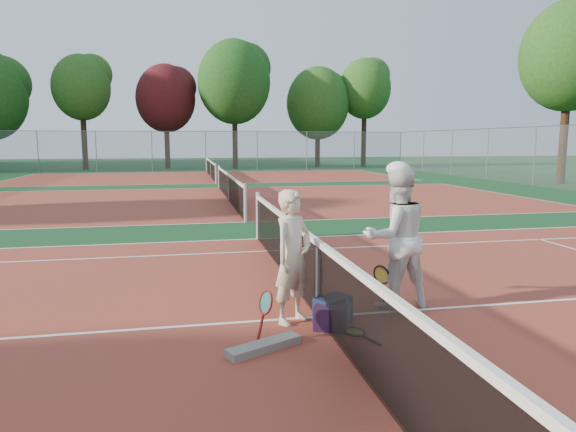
{
  "coord_description": "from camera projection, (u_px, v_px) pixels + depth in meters",
  "views": [
    {
      "loc": [
        -1.64,
        -6.19,
        2.27
      ],
      "look_at": [
        0.0,
        1.96,
        1.05
      ],
      "focal_mm": 32.0,
      "sensor_mm": 36.0,
      "label": 1
    }
  ],
  "objects": [
    {
      "name": "water_bottle",
      "position": [
        347.0,
        314.0,
        6.33
      ],
      "size": [
        0.09,
        0.09,
        0.3
      ],
      "primitive_type": "cylinder",
      "color": "silver",
      "rests_on": "ground"
    },
    {
      "name": "tree_right_1",
      "position": [
        570.0,
        56.0,
        26.84
      ],
      "size": [
        5.01,
        5.01,
        9.58
      ],
      "color": "#382314",
      "rests_on": "ground"
    },
    {
      "name": "player_b",
      "position": [
        396.0,
        237.0,
        6.98
      ],
      "size": [
        1.0,
        0.81,
        1.94
      ],
      "primitive_type": "imported",
      "rotation": [
        0.0,
        0.0,
        3.22
      ],
      "color": "white",
      "rests_on": "ground"
    },
    {
      "name": "net_far_a",
      "position": [
        229.0,
        187.0,
        19.68
      ],
      "size": [
        0.1,
        10.98,
        1.02
      ],
      "primitive_type": null,
      "color": "black",
      "rests_on": "ground"
    },
    {
      "name": "fence_back",
      "position": [
        206.0,
        151.0,
        39.42
      ],
      "size": [
        32.0,
        0.06,
        3.0
      ],
      "primitive_type": null,
      "color": "slate",
      "rests_on": "ground"
    },
    {
      "name": "court_far_b",
      "position": [
        211.0,
        177.0,
        32.84
      ],
      "size": [
        23.77,
        10.97,
        0.01
      ],
      "primitive_type": "cube",
      "color": "maroon",
      "rests_on": "ground"
    },
    {
      "name": "sports_bag_navy",
      "position": [
        333.0,
        310.0,
        6.42
      ],
      "size": [
        0.52,
        0.49,
        0.34
      ],
      "primitive_type": "cube",
      "rotation": [
        0.0,
        0.0,
        0.58
      ],
      "color": "#101832",
      "rests_on": "ground"
    },
    {
      "name": "tree_back_1",
      "position": [
        81.0,
        88.0,
        40.18
      ],
      "size": [
        4.45,
        4.45,
        8.99
      ],
      "color": "#382314",
      "rests_on": "ground"
    },
    {
      "name": "racket_red",
      "position": [
        266.0,
        316.0,
        5.82
      ],
      "size": [
        0.28,
        0.32,
        0.59
      ],
      "primitive_type": null,
      "rotation": [
        0.0,
        0.0,
        0.43
      ],
      "color": "maroon",
      "rests_on": "ground"
    },
    {
      "name": "tree_back_5",
      "position": [
        365.0,
        89.0,
        45.43
      ],
      "size": [
        4.62,
        4.62,
        9.52
      ],
      "color": "#382314",
      "rests_on": "ground"
    },
    {
      "name": "court_main",
      "position": [
        318.0,
        317.0,
        6.66
      ],
      "size": [
        23.77,
        10.97,
        0.01
      ],
      "primitive_type": "cube",
      "color": "maroon",
      "rests_on": "ground"
    },
    {
      "name": "net_cover_canvas",
      "position": [
        264.0,
        346.0,
        5.6
      ],
      "size": [
        0.89,
        0.58,
        0.09
      ],
      "primitive_type": "cube",
      "rotation": [
        0.0,
        0.0,
        0.46
      ],
      "color": "slate",
      "rests_on": "ground"
    },
    {
      "name": "ground",
      "position": [
        318.0,
        317.0,
        6.66
      ],
      "size": [
        130.0,
        130.0,
        0.0
      ],
      "primitive_type": "plane",
      "color": "#103A1B",
      "rests_on": "ground"
    },
    {
      "name": "player_a",
      "position": [
        293.0,
        257.0,
        6.38
      ],
      "size": [
        0.73,
        0.7,
        1.68
      ],
      "primitive_type": "imported",
      "rotation": [
        0.0,
        0.0,
        0.69
      ],
      "color": "beige",
      "rests_on": "ground"
    },
    {
      "name": "sports_bag_purple",
      "position": [
        329.0,
        318.0,
        6.2
      ],
      "size": [
        0.43,
        0.38,
        0.29
      ],
      "primitive_type": "cube",
      "rotation": [
        0.0,
        0.0,
        -0.44
      ],
      "color": "#25102C",
      "rests_on": "ground"
    },
    {
      "name": "net_far_b",
      "position": [
        211.0,
        169.0,
        32.77
      ],
      "size": [
        0.1,
        10.98,
        1.02
      ],
      "primitive_type": null,
      "color": "black",
      "rests_on": "ground"
    },
    {
      "name": "tree_back_4",
      "position": [
        318.0,
        103.0,
        44.92
      ],
      "size": [
        5.49,
        5.49,
        8.71
      ],
      "color": "#382314",
      "rests_on": "ground"
    },
    {
      "name": "net_main",
      "position": [
        318.0,
        279.0,
        6.58
      ],
      "size": [
        0.1,
        10.98,
        1.02
      ],
      "primitive_type": null,
      "color": "black",
      "rests_on": "ground"
    },
    {
      "name": "racket_spare",
      "position": [
        354.0,
        332.0,
        6.1
      ],
      "size": [
        0.46,
        0.66,
        0.03
      ],
      "primitive_type": null,
      "rotation": [
        0.0,
        0.0,
        1.92
      ],
      "color": "black",
      "rests_on": "ground"
    },
    {
      "name": "court_far_a",
      "position": [
        229.0,
        200.0,
        19.75
      ],
      "size": [
        23.77,
        10.97,
        0.01
      ],
      "primitive_type": "cube",
      "color": "maroon",
      "rests_on": "ground"
    },
    {
      "name": "racket_black_held",
      "position": [
        381.0,
        287.0,
        7.01
      ],
      "size": [
        0.31,
        0.32,
        0.59
      ],
      "primitive_type": null,
      "rotation": [
        0.0,
        0.0,
        3.87
      ],
      "color": "black",
      "rests_on": "ground"
    },
    {
      "name": "tree_back_3",
      "position": [
        234.0,
        82.0,
        41.71
      ],
      "size": [
        5.93,
        5.93,
        10.44
      ],
      "color": "#382314",
      "rests_on": "ground"
    },
    {
      "name": "tree_back_maroon",
      "position": [
        166.0,
        99.0,
        42.17
      ],
      "size": [
        4.84,
        4.84,
        8.53
      ],
      "color": "#382314",
      "rests_on": "ground"
    }
  ]
}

